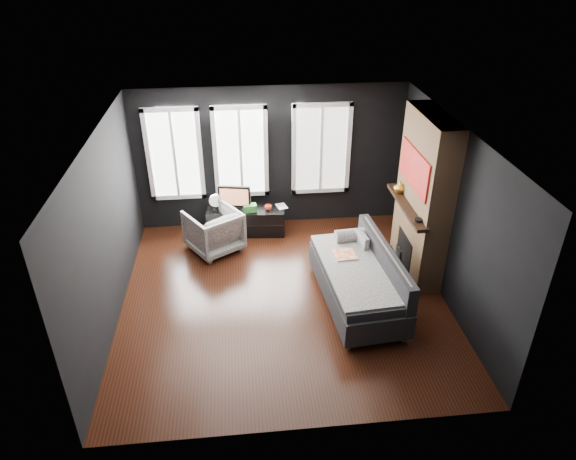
{
  "coord_description": "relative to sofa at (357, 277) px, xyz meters",
  "views": [
    {
      "loc": [
        -0.61,
        -6.45,
        4.97
      ],
      "look_at": [
        0.1,
        0.3,
        1.05
      ],
      "focal_mm": 32.0,
      "sensor_mm": 36.0,
      "label": 1
    }
  ],
  "objects": [
    {
      "name": "desk_fan",
      "position": [
        -2.15,
        2.32,
        0.2
      ],
      "size": [
        0.26,
        0.26,
        0.35
      ],
      "primitive_type": null,
      "rotation": [
        0.0,
        0.0,
        0.05
      ],
      "color": "gray",
      "rests_on": "media_console"
    },
    {
      "name": "sofa",
      "position": [
        0.0,
        0.0,
        0.0
      ],
      "size": [
        1.28,
        2.28,
        0.95
      ],
      "primitive_type": null,
      "rotation": [
        0.0,
        0.0,
        0.08
      ],
      "color": "#242426",
      "rests_on": "floor"
    },
    {
      "name": "monitor",
      "position": [
        -1.81,
        2.34,
        0.3
      ],
      "size": [
        0.63,
        0.25,
        0.55
      ],
      "primitive_type": null,
      "rotation": [
        0.0,
        0.0,
        -0.19
      ],
      "color": "black",
      "rests_on": "media_console"
    },
    {
      "name": "mantel_vase",
      "position": [
        0.95,
        1.27,
        0.85
      ],
      "size": [
        0.21,
        0.22,
        0.19
      ],
      "primitive_type": "imported",
      "rotation": [
        0.0,
        0.0,
        -0.1
      ],
      "color": "gold",
      "rests_on": "fireplace"
    },
    {
      "name": "armchair",
      "position": [
        -2.2,
        1.77,
        -0.04
      ],
      "size": [
        1.13,
        1.11,
        0.86
      ],
      "primitive_type": "imported",
      "rotation": [
        0.0,
        0.0,
        -2.58
      ],
      "color": "silver",
      "rests_on": "floor"
    },
    {
      "name": "wall_left",
      "position": [
        -3.6,
        0.22,
        0.88
      ],
      "size": [
        0.02,
        5.0,
        2.7
      ],
      "primitive_type": "cube",
      "color": "black",
      "rests_on": "ground"
    },
    {
      "name": "book",
      "position": [
        -1.02,
        2.33,
        0.15
      ],
      "size": [
        0.18,
        0.06,
        0.24
      ],
      "primitive_type": "imported",
      "rotation": [
        0.0,
        0.0,
        0.24
      ],
      "color": "beige",
      "rests_on": "media_console"
    },
    {
      "name": "wall_back",
      "position": [
        -1.1,
        2.72,
        0.88
      ],
      "size": [
        5.0,
        0.02,
        2.7
      ],
      "primitive_type": "cube",
      "color": "black",
      "rests_on": "ground"
    },
    {
      "name": "storage_box",
      "position": [
        -1.53,
        2.25,
        0.09
      ],
      "size": [
        0.26,
        0.19,
        0.13
      ],
      "primitive_type": "cube",
      "rotation": [
        0.0,
        0.0,
        0.14
      ],
      "color": "#327F32",
      "rests_on": "media_console"
    },
    {
      "name": "fireplace",
      "position": [
        1.2,
        0.82,
        0.88
      ],
      "size": [
        0.7,
        1.62,
        2.7
      ],
      "primitive_type": null,
      "color": "#93724C",
      "rests_on": "floor"
    },
    {
      "name": "media_console",
      "position": [
        -1.61,
        2.32,
        -0.22
      ],
      "size": [
        1.48,
        0.57,
        0.5
      ],
      "primitive_type": null,
      "rotation": [
        0.0,
        0.0,
        -0.08
      ],
      "color": "black",
      "rests_on": "floor"
    },
    {
      "name": "mantel_clock",
      "position": [
        0.95,
        0.27,
        0.78
      ],
      "size": [
        0.16,
        0.16,
        0.04
      ],
      "primitive_type": "cylinder",
      "rotation": [
        0.0,
        0.0,
        0.35
      ],
      "color": "black",
      "rests_on": "fireplace"
    },
    {
      "name": "windows",
      "position": [
        -1.55,
        2.68,
        1.91
      ],
      "size": [
        4.0,
        0.16,
        1.76
      ],
      "primitive_type": null,
      "color": "white",
      "rests_on": "wall_back"
    },
    {
      "name": "wall_right",
      "position": [
        1.4,
        0.22,
        0.88
      ],
      "size": [
        0.02,
        5.0,
        2.7
      ],
      "primitive_type": "cube",
      "color": "black",
      "rests_on": "ground"
    },
    {
      "name": "stripe_pillow",
      "position": [
        0.19,
        0.59,
        0.21
      ],
      "size": [
        0.15,
        0.36,
        0.35
      ],
      "primitive_type": "cube",
      "rotation": [
        0.0,
        0.0,
        0.21
      ],
      "color": "gray",
      "rests_on": "sofa"
    },
    {
      "name": "ceiling",
      "position": [
        -1.1,
        0.22,
        2.23
      ],
      "size": [
        5.0,
        5.0,
        0.0
      ],
      "primitive_type": "plane",
      "color": "white",
      "rests_on": "ground"
    },
    {
      "name": "mug",
      "position": [
        -1.19,
        2.26,
        0.09
      ],
      "size": [
        0.13,
        0.11,
        0.13
      ],
      "primitive_type": "imported",
      "rotation": [
        0.0,
        0.0,
        0.05
      ],
      "color": "#ED4C2A",
      "rests_on": "media_console"
    },
    {
      "name": "floor",
      "position": [
        -1.1,
        0.22,
        -0.47
      ],
      "size": [
        5.0,
        5.0,
        0.0
      ],
      "primitive_type": "plane",
      "color": "black",
      "rests_on": "ground"
    }
  ]
}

